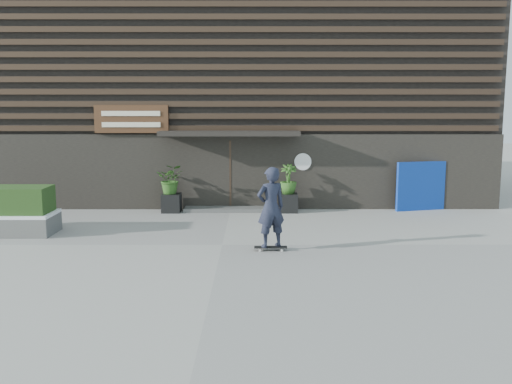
{
  "coord_description": "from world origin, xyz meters",
  "views": [
    {
      "loc": [
        0.8,
        -13.4,
        3.35
      ],
      "look_at": [
        0.84,
        1.48,
        1.1
      ],
      "focal_mm": 39.0,
      "sensor_mm": 36.0,
      "label": 1
    }
  ],
  "objects_px": {
    "blue_tarp": "(421,186)",
    "skateboarder": "(271,207)",
    "planter_pot_left": "(171,203)",
    "planter_pot_right": "(288,203)"
  },
  "relations": [
    {
      "from": "planter_pot_left",
      "to": "planter_pot_right",
      "type": "relative_size",
      "value": 1.0
    },
    {
      "from": "skateboarder",
      "to": "planter_pot_left",
      "type": "bearing_deg",
      "value": 121.82
    },
    {
      "from": "blue_tarp",
      "to": "planter_pot_left",
      "type": "bearing_deg",
      "value": 167.8
    },
    {
      "from": "blue_tarp",
      "to": "skateboarder",
      "type": "xyz_separation_m",
      "value": [
        -5.1,
        -5.27,
        0.24
      ]
    },
    {
      "from": "planter_pot_right",
      "to": "skateboarder",
      "type": "height_order",
      "value": "skateboarder"
    },
    {
      "from": "planter_pot_left",
      "to": "planter_pot_right",
      "type": "bearing_deg",
      "value": 0.0
    },
    {
      "from": "planter_pot_left",
      "to": "blue_tarp",
      "type": "relative_size",
      "value": 0.35
    },
    {
      "from": "planter_pot_left",
      "to": "blue_tarp",
      "type": "distance_m",
      "value": 8.21
    },
    {
      "from": "blue_tarp",
      "to": "skateboarder",
      "type": "height_order",
      "value": "skateboarder"
    },
    {
      "from": "planter_pot_right",
      "to": "skateboarder",
      "type": "xyz_separation_m",
      "value": [
        -0.71,
        -4.97,
        0.74
      ]
    }
  ]
}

